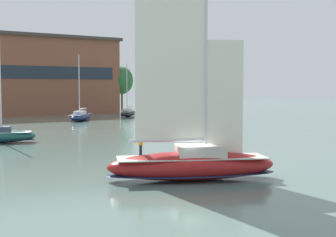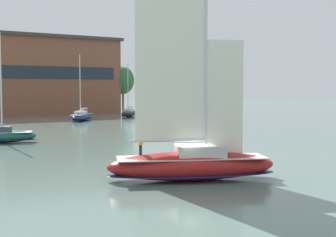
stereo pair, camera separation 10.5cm
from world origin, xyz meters
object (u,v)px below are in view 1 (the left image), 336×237
tree_shore_center (122,80)px  sailboat_moored_far_slip (81,116)px  sailboat_main (192,162)px  sailboat_moored_outer_mooring (128,113)px

tree_shore_center → sailboat_moored_far_slip: 28.57m
sailboat_main → sailboat_moored_far_slip: (15.34, 56.92, -0.40)m
sailboat_moored_outer_mooring → tree_shore_center: bearing=67.5°
sailboat_moored_outer_mooring → sailboat_main: bearing=-114.4°
tree_shore_center → sailboat_moored_outer_mooring: 16.58m
sailboat_main → sailboat_moored_far_slip: sailboat_main is taller
tree_shore_center → sailboat_main: bearing=-114.1°
sailboat_main → sailboat_moored_outer_mooring: (28.68, 63.15, -0.47)m
tree_shore_center → sailboat_moored_far_slip: (-19.08, -20.04, -7.09)m
tree_shore_center → sailboat_moored_outer_mooring: size_ratio=1.00×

